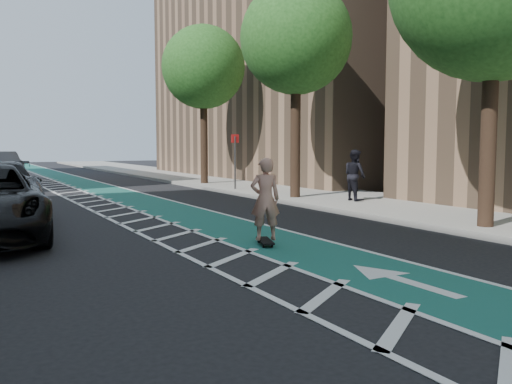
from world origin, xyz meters
TOP-DOWN VIEW (x-y plane):
  - ground at (0.00, 0.00)m, footprint 120.00×120.00m
  - bike_lane at (3.00, 10.00)m, footprint 2.00×90.00m
  - buffer_strip at (1.50, 10.00)m, footprint 1.40×90.00m
  - sidewalk_right at (9.50, 10.00)m, footprint 5.00×90.00m
  - curb_right at (7.05, 10.00)m, footprint 0.12×90.00m
  - building_right_far at (17.50, 20.00)m, footprint 14.00×22.00m
  - tree_r_c at (7.90, 8.00)m, footprint 4.20×4.20m
  - tree_r_d at (7.90, 16.00)m, footprint 4.20×4.20m
  - sign_post at (7.60, 12.00)m, footprint 0.35×0.08m
  - skateboard at (2.62, 0.78)m, footprint 0.50×0.87m
  - skateboarder at (2.62, 0.78)m, footprint 0.70×0.58m
  - car_grey at (-0.29, 28.80)m, footprint 2.20×5.05m
  - pedestrian at (8.99, 5.75)m, footprint 0.71×0.88m

SIDE VIEW (x-z plane):
  - ground at x=0.00m, z-range 0.00..0.00m
  - buffer_strip at x=1.50m, z-range 0.00..0.01m
  - bike_lane at x=3.00m, z-range 0.00..0.01m
  - sidewalk_right at x=9.50m, z-range 0.00..0.15m
  - curb_right at x=7.05m, z-range 0.00..0.16m
  - skateboard at x=2.62m, z-range 0.04..0.15m
  - car_grey at x=-0.29m, z-range 0.00..1.61m
  - skateboarder at x=2.62m, z-range 0.11..1.78m
  - pedestrian at x=8.99m, z-range 0.15..1.88m
  - sign_post at x=7.60m, z-range 0.11..2.59m
  - tree_r_c at x=7.90m, z-range 1.82..9.72m
  - tree_r_d at x=7.90m, z-range 1.82..9.72m
  - building_right_far at x=17.50m, z-range 0.00..19.00m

